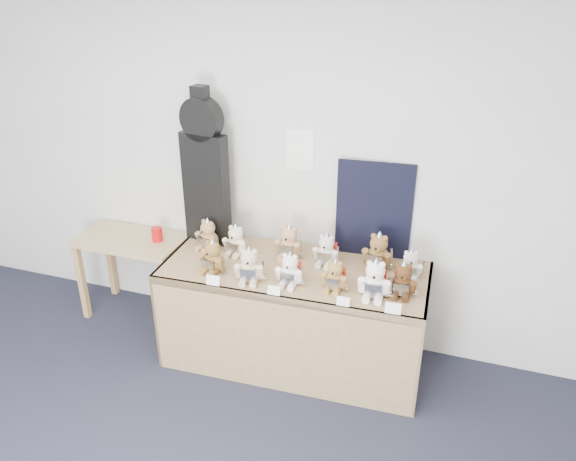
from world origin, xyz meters
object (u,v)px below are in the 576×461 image
(teddy_back_right, at_px, (378,253))
(teddy_back_centre_right, at_px, (326,251))
(teddy_front_centre, at_px, (290,271))
(teddy_back_centre_left, at_px, (289,243))
(teddy_front_left, at_px, (249,266))
(side_table, at_px, (133,251))
(teddy_back_end, at_px, (410,265))
(teddy_front_far_right, at_px, (375,281))
(teddy_back_left, at_px, (236,241))
(guitar_case, at_px, (205,169))
(teddy_front_end, at_px, (402,281))
(display_table, at_px, (292,294))
(red_cup, at_px, (157,234))
(teddy_front_right, at_px, (335,276))
(teddy_back_far_left, at_px, (208,236))
(teddy_front_far_left, at_px, (213,258))

(teddy_back_right, bearing_deg, teddy_back_centre_right, -163.23)
(teddy_front_centre, distance_m, teddy_back_centre_left, 0.39)
(teddy_back_right, bearing_deg, teddy_front_left, -142.31)
(side_table, height_order, teddy_back_end, teddy_back_end)
(teddy_front_centre, distance_m, teddy_front_far_right, 0.57)
(teddy_back_centre_right, bearing_deg, side_table, -178.99)
(side_table, distance_m, teddy_back_left, 1.03)
(guitar_case, height_order, teddy_front_end, guitar_case)
(teddy_front_left, relative_size, teddy_back_right, 0.93)
(teddy_front_centre, height_order, teddy_back_left, same)
(teddy_back_left, relative_size, teddy_back_centre_right, 0.99)
(display_table, relative_size, teddy_back_end, 8.31)
(display_table, distance_m, teddy_front_left, 0.41)
(red_cup, relative_size, teddy_front_right, 0.48)
(teddy_front_far_right, bearing_deg, teddy_back_centre_right, 137.88)
(teddy_front_left, bearing_deg, teddy_front_end, -4.16)
(teddy_front_right, height_order, teddy_front_far_right, teddy_front_far_right)
(teddy_front_left, distance_m, teddy_front_centre, 0.28)
(teddy_front_far_right, bearing_deg, teddy_back_end, 56.16)
(teddy_front_right, xyz_separation_m, teddy_back_right, (0.22, 0.38, 0.02))
(teddy_front_left, height_order, teddy_back_end, teddy_front_left)
(red_cup, xyz_separation_m, teddy_back_centre_right, (1.43, -0.04, 0.11))
(side_table, height_order, teddy_front_centre, teddy_front_centre)
(teddy_back_centre_left, bearing_deg, teddy_back_left, -165.36)
(guitar_case, xyz_separation_m, teddy_back_far_left, (0.06, -0.14, -0.48))
(display_table, bearing_deg, guitar_case, 156.53)
(teddy_front_centre, relative_size, teddy_front_end, 0.98)
(teddy_front_centre, relative_size, teddy_back_left, 1.00)
(red_cup, height_order, teddy_front_end, teddy_front_end)
(teddy_front_right, distance_m, teddy_back_end, 0.56)
(teddy_front_centre, bearing_deg, teddy_front_far_left, -178.80)
(teddy_front_right, bearing_deg, teddy_front_far_left, -175.23)
(side_table, height_order, teddy_back_centre_right, teddy_back_centre_right)
(teddy_front_far_right, relative_size, teddy_back_centre_right, 1.13)
(teddy_front_centre, distance_m, teddy_back_left, 0.60)
(side_table, xyz_separation_m, teddy_back_far_left, (0.75, -0.07, 0.30))
(teddy_back_centre_right, height_order, teddy_back_right, teddy_back_right)
(display_table, xyz_separation_m, side_table, (-1.47, 0.23, -0.02))
(teddy_front_left, distance_m, teddy_back_left, 0.41)
(display_table, bearing_deg, teddy_front_end, -4.65)
(teddy_front_far_left, height_order, teddy_back_right, teddy_back_right)
(side_table, distance_m, teddy_back_far_left, 0.81)
(teddy_front_left, xyz_separation_m, teddy_back_right, (0.80, 0.47, 0.01))
(red_cup, xyz_separation_m, teddy_back_centre_left, (1.14, -0.03, 0.12))
(guitar_case, height_order, teddy_back_right, guitar_case)
(teddy_front_centre, xyz_separation_m, teddy_front_far_right, (0.57, 0.03, 0.01))
(teddy_back_right, xyz_separation_m, teddy_back_far_left, (-1.28, -0.12, -0.01))
(teddy_front_right, distance_m, teddy_back_far_left, 1.09)
(red_cup, height_order, teddy_back_far_left, teddy_back_far_left)
(display_table, bearing_deg, teddy_front_centre, -78.97)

